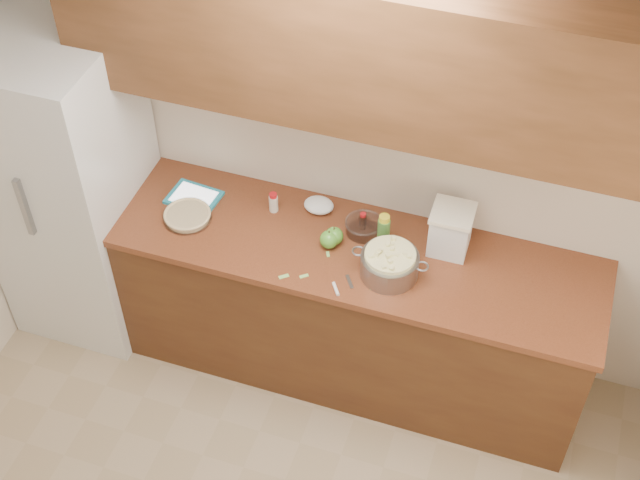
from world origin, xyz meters
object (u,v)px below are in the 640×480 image
(pie, at_px, (187,216))
(flour_canister, at_px, (451,230))
(colander, at_px, (390,264))
(tablet, at_px, (194,197))

(pie, xyz_separation_m, flour_canister, (1.28, 0.21, 0.10))
(pie, xyz_separation_m, colander, (1.06, -0.04, 0.05))
(pie, relative_size, flour_canister, 1.00)
(flour_canister, height_order, tablet, flour_canister)
(flour_canister, bearing_deg, colander, -132.02)
(tablet, bearing_deg, flour_canister, 8.64)
(colander, relative_size, tablet, 1.35)
(flour_canister, bearing_deg, pie, -170.50)
(flour_canister, distance_m, tablet, 1.32)
(colander, bearing_deg, flour_canister, 47.98)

